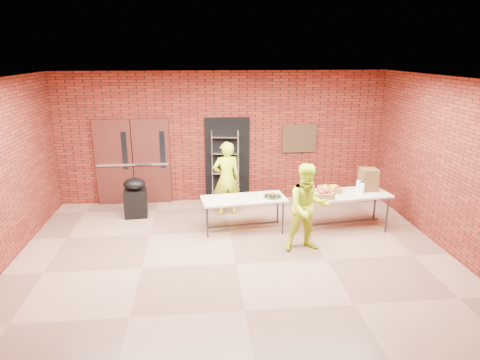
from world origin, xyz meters
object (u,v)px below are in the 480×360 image
object	(u,v)px
wire_rack	(225,167)
table_right	(343,196)
coffee_dispenser	(368,180)
table_left	(244,201)
volunteer_man	(308,208)
covered_grill	(135,197)
volunteer_woman	(227,179)

from	to	relation	value
wire_rack	table_right	world-z (taller)	wire_rack
wire_rack	coffee_dispenser	distance (m)	3.42
table_left	volunteer_man	size ratio (longest dim) A/B	1.07
volunteer_man	wire_rack	bearing A→B (deg)	110.92
wire_rack	table_left	distance (m)	1.86
table_right	covered_grill	distance (m)	4.60
volunteer_woman	volunteer_man	distance (m)	2.43
covered_grill	table_left	bearing A→B (deg)	-27.64
coffee_dispenser	volunteer_man	bearing A→B (deg)	-145.27
table_right	volunteer_woman	bearing A→B (deg)	148.73
table_left	covered_grill	world-z (taller)	covered_grill
coffee_dispenser	wire_rack	bearing A→B (deg)	149.10
table_right	covered_grill	xyz separation A→B (m)	(-4.46, 1.12, -0.26)
table_right	coffee_dispenser	xyz separation A→B (m)	(0.58, 0.17, 0.30)
table_left	coffee_dispenser	distance (m)	2.70
table_right	volunteer_man	bearing A→B (deg)	-144.22
volunteer_man	table_left	bearing A→B (deg)	132.05
coffee_dispenser	volunteer_man	distance (m)	1.94
coffee_dispenser	covered_grill	distance (m)	5.16
wire_rack	table_right	size ratio (longest dim) A/B	0.91
covered_grill	volunteer_man	distance (m)	4.03
volunteer_woman	coffee_dispenser	bearing A→B (deg)	155.69
table_left	covered_grill	bearing A→B (deg)	150.12
covered_grill	volunteer_woman	xyz separation A→B (m)	(2.07, -0.05, 0.40)
table_right	coffee_dispenser	distance (m)	0.67
volunteer_man	volunteer_woman	bearing A→B (deg)	120.07
table_left	wire_rack	bearing A→B (deg)	91.81
wire_rack	volunteer_man	world-z (taller)	wire_rack
wire_rack	covered_grill	distance (m)	2.29
wire_rack	table_left	size ratio (longest dim) A/B	1.00
wire_rack	table_left	bearing A→B (deg)	-71.87
table_left	volunteer_woman	distance (m)	1.04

